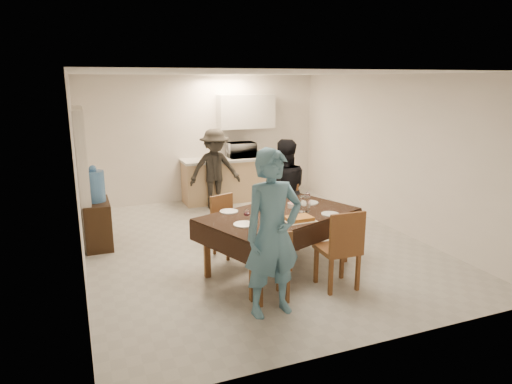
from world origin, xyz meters
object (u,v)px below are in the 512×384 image
at_px(water_pitcher, 305,204).
at_px(savoury_tart, 299,219).
at_px(dining_table, 279,216).
at_px(console, 97,224).
at_px(person_kitchen, 215,169).
at_px(person_near, 273,234).
at_px(water_jug, 94,186).
at_px(microwave, 241,150).
at_px(wine_bottle, 274,202).
at_px(person_far, 283,190).

relative_size(water_pitcher, savoury_tart, 0.54).
bearing_deg(dining_table, console, 119.71).
xyz_separation_m(dining_table, person_kitchen, (0.08, 3.23, 0.03)).
xyz_separation_m(console, person_near, (1.68, -2.88, 0.56)).
height_order(water_jug, person_near, person_near).
relative_size(savoury_tart, person_near, 0.21).
distance_m(water_jug, microwave, 3.54).
bearing_deg(microwave, water_jug, 31.44).
bearing_deg(dining_table, person_near, -138.50).
xyz_separation_m(wine_bottle, water_pitcher, (0.40, -0.10, -0.03)).
distance_m(person_near, person_kitchen, 4.33).
xyz_separation_m(water_jug, wine_bottle, (2.18, -1.78, -0.02)).
distance_m(dining_table, person_near, 1.20).
height_order(water_jug, person_kitchen, person_kitchen).
bearing_deg(water_pitcher, wine_bottle, 165.96).
distance_m(console, water_jug, 0.59).
bearing_deg(wine_bottle, person_kitchen, 87.75).
height_order(savoury_tart, person_near, person_near).
height_order(water_pitcher, person_kitchen, person_kitchen).
relative_size(console, microwave, 1.36).
height_order(microwave, person_kitchen, person_kitchen).
distance_m(dining_table, water_jug, 2.89).
xyz_separation_m(water_jug, person_kitchen, (2.30, 1.40, -0.16)).
bearing_deg(water_pitcher, savoury_tart, -127.15).
xyz_separation_m(dining_table, console, (-2.23, 1.83, -0.40)).
bearing_deg(wine_bottle, dining_table, -45.00).
xyz_separation_m(dining_table, wine_bottle, (-0.05, 0.05, 0.18)).
bearing_deg(savoury_tart, water_pitcher, 52.85).
bearing_deg(person_far, savoury_tart, 89.28).
distance_m(wine_bottle, person_far, 1.17).
height_order(dining_table, savoury_tart, savoury_tart).
xyz_separation_m(microwave, person_far, (-0.25, -2.63, -0.25)).
bearing_deg(person_kitchen, water_jug, -148.73).
height_order(water_jug, water_pitcher, water_jug).
bearing_deg(console, person_far, -15.71).
height_order(console, microwave, microwave).
bearing_deg(person_kitchen, savoury_tart, -89.60).
bearing_deg(person_far, microwave, -78.60).
bearing_deg(person_near, person_far, 57.58).
bearing_deg(water_pitcher, console, 143.87).
xyz_separation_m(savoury_tart, person_near, (-0.65, -0.67, 0.10)).
relative_size(savoury_tart, person_far, 0.24).
distance_m(water_pitcher, person_far, 1.12).
xyz_separation_m(console, savoury_tart, (2.33, -2.21, 0.46)).
height_order(wine_bottle, person_near, person_near).
distance_m(console, microwave, 3.61).
relative_size(console, water_pitcher, 3.69).
xyz_separation_m(wine_bottle, microwave, (0.85, 3.63, 0.13)).
height_order(wine_bottle, person_far, person_far).
bearing_deg(person_far, water_jug, 1.03).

